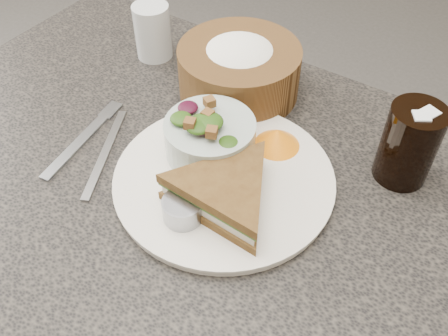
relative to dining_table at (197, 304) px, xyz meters
name	(u,v)px	position (x,y,z in m)	size (l,w,h in m)	color
dining_table	(197,304)	(0.00, 0.00, 0.00)	(1.00, 0.70, 0.75)	black
dinner_plate	(224,179)	(0.05, 0.02, 0.38)	(0.31, 0.31, 0.01)	silver
sandwich	(226,193)	(0.08, -0.02, 0.41)	(0.18, 0.18, 0.05)	brown
salad_bowl	(210,133)	(0.01, 0.05, 0.43)	(0.13, 0.13, 0.08)	#A1B1AA
dressing_ramekin	(183,209)	(0.05, -0.07, 0.40)	(0.05, 0.05, 0.03)	gray
orange_wedge	(277,138)	(0.08, 0.12, 0.40)	(0.07, 0.07, 0.03)	orange
fork	(79,143)	(-0.18, -0.03, 0.38)	(0.02, 0.17, 0.00)	#A4AAB3
knife	(105,153)	(-0.13, -0.03, 0.38)	(0.01, 0.19, 0.00)	#949597
bread_basket	(239,63)	(-0.04, 0.21, 0.43)	(0.20, 0.20, 0.11)	brown
cola_glass	(410,141)	(0.25, 0.17, 0.44)	(0.08, 0.08, 0.13)	black
water_glass	(153,31)	(-0.23, 0.22, 0.42)	(0.07, 0.07, 0.10)	silver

